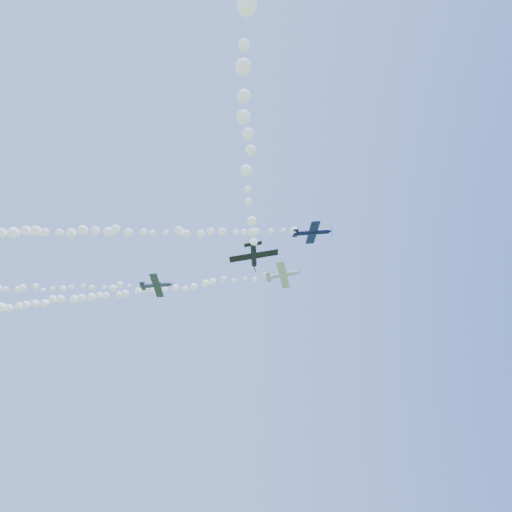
{
  "coord_description": "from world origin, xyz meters",
  "views": [
    {
      "loc": [
        -1.68,
        -63.98,
        2.0
      ],
      "look_at": [
        4.26,
        -3.35,
        45.86
      ],
      "focal_mm": 30.0,
      "sensor_mm": 36.0,
      "label": 1
    }
  ],
  "objects": [
    {
      "name": "plane_black",
      "position": [
        2.63,
        -16.75,
        36.3
      ],
      "size": [
        6.79,
        6.49,
        1.86
      ],
      "rotation": [
        -0.17,
        -0.07,
        1.45
      ],
      "color": "black"
    },
    {
      "name": "plane_white",
      "position": [
        11.95,
        13.98,
        53.73
      ],
      "size": [
        7.99,
        8.33,
        2.48
      ],
      "rotation": [
        -0.19,
        -0.09,
        -0.3
      ],
      "color": "silver"
    },
    {
      "name": "plane_navy",
      "position": [
        15.47,
        -0.98,
        54.0
      ],
      "size": [
        8.19,
        8.44,
        2.35
      ],
      "rotation": [
        0.15,
        -0.09,
        -0.08
      ],
      "color": "#0E133D"
    },
    {
      "name": "plane_grey",
      "position": [
        -13.69,
        6.33,
        44.72
      ],
      "size": [
        6.52,
        6.86,
        1.78
      ],
      "rotation": [
        -0.14,
        -0.07,
        -0.14
      ],
      "color": "#323B49"
    },
    {
      "name": "smoke_trail_white",
      "position": [
        -31.35,
        27.25,
        53.4
      ],
      "size": [
        82.15,
        27.21,
        3.31
      ],
      "primitive_type": null,
      "color": "white"
    },
    {
      "name": "smoke_trail_navy",
      "position": [
        -26.37,
        2.56,
        53.77
      ],
      "size": [
        78.9,
        9.36,
        3.12
      ],
      "primitive_type": null,
      "color": "white"
    }
  ]
}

